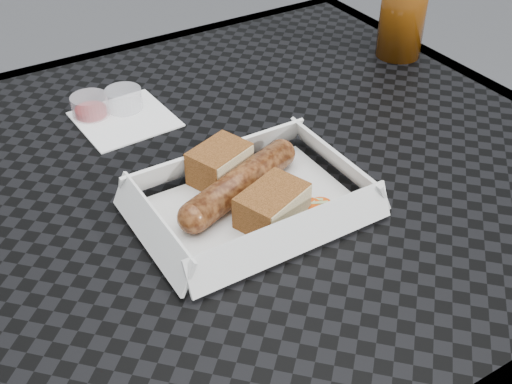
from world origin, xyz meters
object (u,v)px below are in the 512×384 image
at_px(bratwurst, 240,183).
at_px(drink_glass, 403,10).
at_px(patio_table, 262,204).
at_px(food_tray, 251,207).

relative_size(bratwurst, drink_glass, 1.21).
distance_m(patio_table, food_tray, 0.13).
relative_size(food_tray, bratwurst, 1.24).
height_order(bratwurst, drink_glass, drink_glass).
bearing_deg(food_tray, patio_table, 51.15).
bearing_deg(drink_glass, bratwurst, -154.49).
height_order(patio_table, bratwurst, bratwurst).
height_order(food_tray, bratwurst, bratwurst).
bearing_deg(patio_table, drink_glass, 21.62).
distance_m(patio_table, drink_glass, 0.39).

